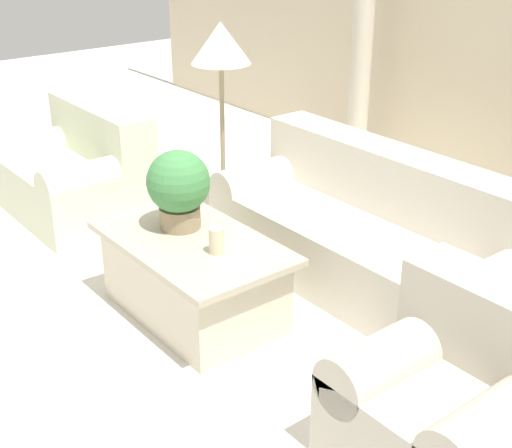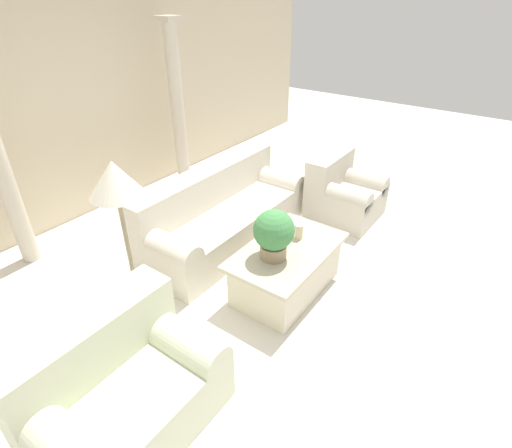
# 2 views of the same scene
# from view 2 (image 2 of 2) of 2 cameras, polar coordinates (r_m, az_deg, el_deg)

# --- Properties ---
(ground_plane) EXTENTS (16.00, 16.00, 0.00)m
(ground_plane) POSITION_cam_2_polar(r_m,az_deg,el_deg) (4.22, 0.11, -8.17)
(ground_plane) COLOR silver
(wall_back) EXTENTS (10.00, 0.06, 3.20)m
(wall_back) POSITION_cam_2_polar(r_m,az_deg,el_deg) (5.47, -25.20, 17.02)
(wall_back) COLOR beige
(wall_back) RESTS_ON ground_plane
(sofa_long) EXTENTS (2.23, 0.87, 0.85)m
(sofa_long) POSITION_cam_2_polar(r_m,az_deg,el_deg) (4.74, -4.88, 1.42)
(sofa_long) COLOR beige
(sofa_long) RESTS_ON ground_plane
(loveseat) EXTENTS (1.23, 0.87, 0.85)m
(loveseat) POSITION_cam_2_polar(r_m,az_deg,el_deg) (3.04, -18.82, -21.30)
(loveseat) COLOR beige
(loveseat) RESTS_ON ground_plane
(coffee_table) EXTENTS (1.22, 0.73, 0.50)m
(coffee_table) POSITION_cam_2_polar(r_m,az_deg,el_deg) (3.98, 4.38, -6.47)
(coffee_table) COLOR beige
(coffee_table) RESTS_ON ground_plane
(potted_plant) EXTENTS (0.38, 0.38, 0.48)m
(potted_plant) POSITION_cam_2_polar(r_m,az_deg,el_deg) (3.57, 2.54, -1.26)
(potted_plant) COLOR #937F60
(potted_plant) RESTS_ON coffee_table
(pillar_candle) EXTENTS (0.09, 0.09, 0.15)m
(pillar_candle) POSITION_cam_2_polar(r_m,az_deg,el_deg) (3.96, 6.11, -1.05)
(pillar_candle) COLOR beige
(pillar_candle) RESTS_ON coffee_table
(floor_lamp) EXTENTS (0.44, 0.44, 1.51)m
(floor_lamp) POSITION_cam_2_polar(r_m,az_deg,el_deg) (3.36, -19.41, 5.18)
(floor_lamp) COLOR gray
(floor_lamp) RESTS_ON ground_plane
(column_right) EXTENTS (0.26, 0.26, 2.33)m
(column_right) POSITION_cam_2_polar(r_m,az_deg,el_deg) (5.96, -11.19, 16.17)
(column_right) COLOR beige
(column_right) RESTS_ON ground_plane
(armchair) EXTENTS (0.84, 0.83, 0.81)m
(armchair) POSITION_cam_2_polar(r_m,az_deg,el_deg) (5.34, 12.35, 4.43)
(armchair) COLOR beige
(armchair) RESTS_ON ground_plane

